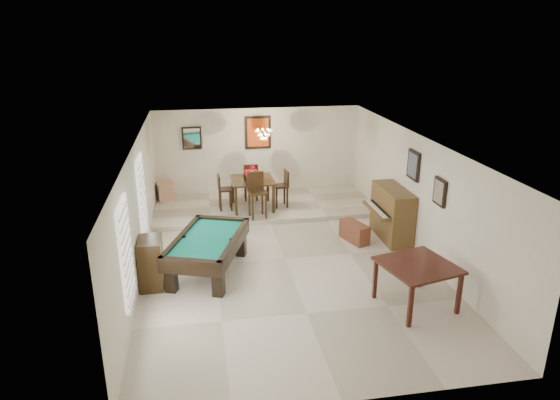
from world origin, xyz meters
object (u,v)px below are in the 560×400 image
object	(u,v)px
pool_table	(208,255)
flower_vase	(252,170)
piano_bench	(354,232)
dining_chair_south	(257,196)
dining_chair_west	(225,192)
dining_chair_east	(281,189)
upright_piano	(386,214)
dining_table	(252,191)
dining_chair_north	(251,181)
apothecary_chest	(151,263)
square_table	(416,285)
corner_bench	(165,191)
chandelier	(264,131)

from	to	relation	value
pool_table	flower_vase	bearing A→B (deg)	87.97
piano_bench	dining_chair_south	xyz separation A→B (m)	(-2.10, 1.61, 0.48)
dining_chair_west	dining_chair_east	world-z (taller)	dining_chair_east
pool_table	upright_piano	distance (m)	4.35
dining_table	dining_chair_north	size ratio (longest dim) A/B	1.06
apothecary_chest	pool_table	bearing A→B (deg)	20.88
square_table	corner_bench	size ratio (longest dim) A/B	2.20
pool_table	dining_chair_east	world-z (taller)	dining_chair_east
flower_vase	pool_table	bearing A→B (deg)	-111.20
pool_table	dining_table	xyz separation A→B (m)	(1.31, 3.36, 0.21)
pool_table	flower_vase	distance (m)	3.70
dining_chair_west	apothecary_chest	bearing A→B (deg)	153.65
dining_table	dining_chair_west	size ratio (longest dim) A/B	1.16
apothecary_chest	dining_table	distance (m)	4.49
flower_vase	dining_chair_north	bearing A→B (deg)	87.36
square_table	dining_table	bearing A→B (deg)	113.84
dining_chair_south	dining_chair_north	distance (m)	1.46
pool_table	dining_chair_south	world-z (taller)	dining_chair_south
dining_chair_north	corner_bench	world-z (taller)	dining_chair_north
flower_vase	corner_bench	size ratio (longest dim) A/B	0.49
dining_chair_north	chandelier	bearing A→B (deg)	123.57
piano_bench	chandelier	size ratio (longest dim) A/B	1.36
piano_bench	square_table	bearing A→B (deg)	-86.05
upright_piano	dining_chair_south	xyz separation A→B (m)	(-2.87, 1.58, 0.08)
dining_chair_west	corner_bench	xyz separation A→B (m)	(-1.65, 1.10, -0.24)
square_table	piano_bench	xyz separation A→B (m)	(-0.20, 2.96, -0.19)
apothecary_chest	flower_vase	distance (m)	4.54
piano_bench	dining_chair_south	world-z (taller)	dining_chair_south
upright_piano	corner_bench	world-z (taller)	upright_piano
apothecary_chest	corner_bench	distance (m)	4.89
chandelier	dining_chair_east	bearing A→B (deg)	-26.68
pool_table	apothecary_chest	xyz separation A→B (m)	(-1.10, -0.42, 0.12)
square_table	dining_table	xyz separation A→B (m)	(-2.35, 5.31, 0.17)
apothecary_chest	corner_bench	world-z (taller)	apothecary_chest
upright_piano	square_table	bearing A→B (deg)	-100.68
square_table	apothecary_chest	bearing A→B (deg)	162.22
dining_chair_south	corner_bench	distance (m)	3.07
pool_table	flower_vase	size ratio (longest dim) A/B	8.42
square_table	dining_table	distance (m)	5.81
corner_bench	chandelier	size ratio (longest dim) A/B	0.91
upright_piano	dining_chair_north	size ratio (longest dim) A/B	1.40
upright_piano	dining_chair_south	world-z (taller)	dining_chair_south
dining_chair_north	dining_chair_east	bearing A→B (deg)	137.45
chandelier	apothecary_chest	bearing A→B (deg)	-124.74
dining_chair_south	dining_chair_east	world-z (taller)	dining_chair_south
square_table	dining_chair_north	xyz separation A→B (m)	(-2.31, 6.03, 0.24)
dining_table	corner_bench	distance (m)	2.64
piano_bench	corner_bench	size ratio (longest dim) A/B	1.49
piano_bench	dining_chair_south	bearing A→B (deg)	142.48
dining_chair_south	chandelier	xyz separation A→B (m)	(0.31, 0.93, 1.49)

